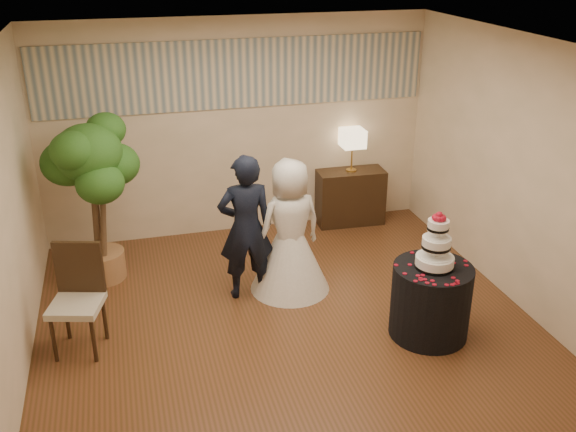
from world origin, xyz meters
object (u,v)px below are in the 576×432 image
object	(u,v)px
bride	(290,227)
cake_table	(430,301)
ficus_tree	(94,201)
side_chair	(76,302)
groom	(246,228)
table_lamp	(352,150)
wedding_cake	(437,240)
console	(350,197)

from	to	relation	value
bride	cake_table	xyz separation A→B (m)	(1.10, -1.24, -0.39)
ficus_tree	side_chair	xyz separation A→B (m)	(-0.21, -1.42, -0.45)
ficus_tree	cake_table	bearing A→B (deg)	-33.01
groom	side_chair	world-z (taller)	groom
bride	table_lamp	bearing A→B (deg)	-141.33
ficus_tree	side_chair	bearing A→B (deg)	-98.41
bride	ficus_tree	xyz separation A→B (m)	(-2.04, 0.80, 0.21)
cake_table	wedding_cake	size ratio (longest dim) A/B	1.34
groom	console	bearing A→B (deg)	-137.10
console	table_lamp	xyz separation A→B (m)	(0.00, 0.00, 0.67)
wedding_cake	console	bearing A→B (deg)	86.24
console	ficus_tree	bearing A→B (deg)	-164.80
bride	wedding_cake	size ratio (longest dim) A/B	2.64
console	table_lamp	bearing A→B (deg)	0.00
groom	wedding_cake	distance (m)	2.02
wedding_cake	side_chair	size ratio (longest dim) A/B	0.55
side_chair	ficus_tree	bearing A→B (deg)	97.43
cake_table	side_chair	xyz separation A→B (m)	(-3.34, 0.62, 0.15)
console	side_chair	xyz separation A→B (m)	(-3.52, -2.17, 0.15)
cake_table	table_lamp	world-z (taller)	table_lamp
groom	console	size ratio (longest dim) A/B	1.79
wedding_cake	table_lamp	xyz separation A→B (m)	(0.18, 2.78, 0.01)
ficus_tree	console	bearing A→B (deg)	12.71
wedding_cake	side_chair	bearing A→B (deg)	169.55
bride	ficus_tree	bearing A→B (deg)	-33.15
groom	side_chair	bearing A→B (deg)	20.63
bride	side_chair	distance (m)	2.34
cake_table	console	size ratio (longest dim) A/B	0.85
cake_table	console	distance (m)	2.79
groom	cake_table	size ratio (longest dim) A/B	2.10
table_lamp	ficus_tree	xyz separation A→B (m)	(-3.31, -0.75, -0.08)
cake_table	ficus_tree	size ratio (longest dim) A/B	0.40
groom	bride	xyz separation A→B (m)	(0.49, 0.01, -0.05)
bride	ficus_tree	world-z (taller)	ficus_tree
bride	console	world-z (taller)	bride
side_chair	cake_table	bearing A→B (deg)	5.39
ficus_tree	side_chair	world-z (taller)	ficus_tree
bride	table_lamp	xyz separation A→B (m)	(1.28, 1.55, 0.28)
groom	cake_table	distance (m)	2.05
groom	cake_table	world-z (taller)	groom
cake_table	console	bearing A→B (deg)	86.24
bride	console	size ratio (longest dim) A/B	1.68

